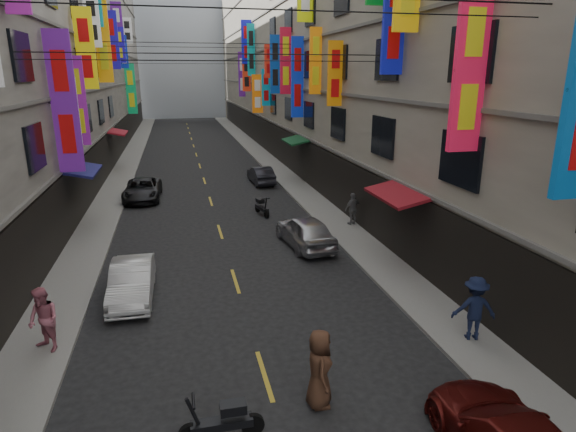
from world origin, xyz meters
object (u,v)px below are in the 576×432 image
pedestrian_rfar (353,209)px  pedestrian_rnear (475,308)px  car_right_far (261,175)px  car_left_mid (132,281)px  pedestrian_crossing (319,369)px  pedestrian_lfar (44,320)px  scooter_far_right (262,207)px  car_right_mid (305,231)px  scooter_crossing (223,422)px  car_left_far (143,190)px

pedestrian_rfar → pedestrian_rnear: bearing=70.1°
pedestrian_rnear → car_right_far: bearing=-67.6°
car_left_mid → pedestrian_crossing: size_ratio=2.03×
pedestrian_rfar → pedestrian_crossing: bearing=49.0°
pedestrian_lfar → pedestrian_rnear: bearing=33.2°
scooter_far_right → car_right_mid: size_ratio=0.43×
car_right_mid → car_right_far: size_ratio=1.13×
scooter_crossing → car_left_far: size_ratio=0.40×
scooter_far_right → car_right_mid: 5.48m
car_left_mid → car_right_far: (7.43, 16.78, -0.03)m
scooter_far_right → car_left_mid: car_left_mid is taller
car_left_far → car_right_far: size_ratio=1.23×
scooter_far_right → pedestrian_rfar: pedestrian_rfar is taller
scooter_crossing → pedestrian_lfar: size_ratio=0.98×
pedestrian_lfar → car_right_far: bearing=107.7°
scooter_crossing → pedestrian_lfar: 6.21m
scooter_crossing → scooter_far_right: 16.87m
pedestrian_lfar → car_left_mid: bearing=99.4°
scooter_far_right → pedestrian_crossing: 15.89m
car_left_far → pedestrian_rfar: bearing=-35.1°
car_left_mid → pedestrian_crossing: pedestrian_crossing is taller
car_right_mid → pedestrian_rfar: 3.84m
car_right_far → pedestrian_crossing: bearing=80.0°
scooter_far_right → car_left_far: size_ratio=0.39×
pedestrian_lfar → pedestrian_rnear: (11.73, -2.08, 0.03)m
pedestrian_crossing → car_right_far: bearing=0.5°
car_left_mid → car_left_far: size_ratio=0.85×
scooter_crossing → pedestrian_crossing: bearing=-74.7°
scooter_far_right → car_right_far: (1.33, 7.72, 0.17)m
car_right_mid → pedestrian_lfar: pedestrian_lfar is taller
pedestrian_crossing → scooter_crossing: bearing=112.8°
car_left_mid → car_right_mid: size_ratio=0.93×
pedestrian_rfar → car_right_mid: bearing=19.0°
car_right_far → scooter_far_right: bearing=77.1°
scooter_crossing → car_right_far: size_ratio=0.48×
scooter_far_right → car_right_mid: bearing=88.7°
scooter_crossing → car_right_far: 24.69m
car_left_far → car_right_mid: car_right_mid is taller
car_right_far → pedestrian_rnear: 22.02m
car_left_far → pedestrian_rfar: size_ratio=2.79×
car_right_far → car_left_mid: bearing=63.0°
scooter_crossing → car_left_far: (-2.76, 21.39, 0.19)m
car_right_far → pedestrian_lfar: bearing=61.3°
pedestrian_rnear → car_left_mid: bearing=-11.3°
pedestrian_rnear → pedestrian_rfar: pedestrian_rnear is taller
car_left_mid → pedestrian_rfar: (10.20, 5.96, 0.30)m
car_right_far → pedestrian_crossing: size_ratio=1.95×
car_right_far → pedestrian_rfar: pedestrian_rfar is taller
pedestrian_lfar → car_left_far: bearing=127.8°
car_left_far → car_right_mid: (7.51, -10.33, 0.08)m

